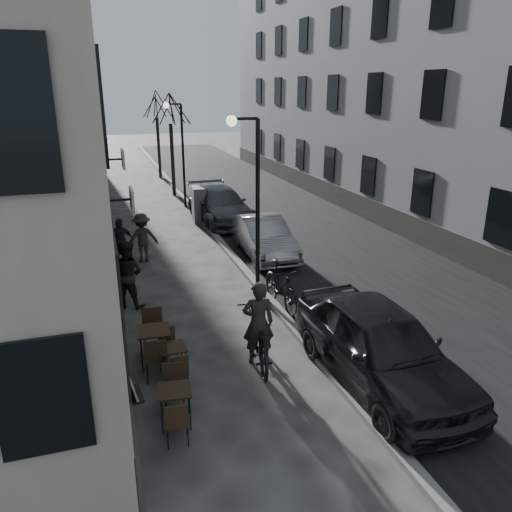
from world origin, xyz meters
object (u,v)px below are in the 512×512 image
sign_board (128,376)px  pedestrian_far (120,241)px  pedestrian_near (127,274)px  streetlamp_far (179,143)px  car_mid (264,237)px  streetlamp_near (252,189)px  bistro_set_a (175,403)px  car_far (220,205)px  tree_far (156,105)px  car_near (381,346)px  tree_near (170,109)px  pedestrian_mid (142,238)px  moped (281,286)px  utility_cabinet (199,204)px  bicycle (258,338)px  bistro_set_c (154,343)px  bistro_set_b (173,358)px

sign_board → pedestrian_far: (0.32, 8.04, 0.35)m
sign_board → pedestrian_near: size_ratio=0.59×
streetlamp_far → car_mid: 9.03m
streetlamp_near → bistro_set_a: (-3.01, -5.09, -2.73)m
car_far → tree_far: bearing=92.2°
streetlamp_near → car_near: (1.17, -5.00, -2.32)m
pedestrian_near → pedestrian_far: pedestrian_near is taller
tree_near → pedestrian_mid: bearing=-104.2°
sign_board → car_far: car_far is taller
pedestrian_near → car_far: 9.41m
pedestrian_far → car_far: 6.47m
streetlamp_far → car_mid: streetlamp_far is taller
tree_near → pedestrian_near: (-3.50, -14.60, -3.72)m
sign_board → moped: bearing=28.4°
car_far → streetlamp_far: bearing=106.2°
pedestrian_near → pedestrian_far: 3.66m
sign_board → utility_cabinet: (4.02, 12.87, 0.33)m
bicycle → car_far: 12.29m
streetlamp_near → pedestrian_near: 4.10m
tree_near → pedestrian_far: (-3.50, -10.94, -3.86)m
utility_cabinet → car_near: bearing=-82.1°
bistro_set_c → utility_cabinet: size_ratio=1.08×
streetlamp_near → pedestrian_near: bearing=173.3°
bistro_set_a → sign_board: (-0.74, 1.10, 0.02)m
sign_board → pedestrian_far: bearing=81.1°
pedestrian_far → car_near: 10.16m
sign_board → pedestrian_far: size_ratio=0.70×
bistro_set_c → car_far: car_far is taller
car_mid → bistro_set_c: bearing=-124.6°
utility_cabinet → car_near: size_ratio=0.32×
streetlamp_far → tree_near: bearing=88.6°
tree_near → bistro_set_c: size_ratio=3.37×
bistro_set_a → bistro_set_b: size_ratio=1.04×
streetlamp_near → utility_cabinet: streetlamp_near is taller
utility_cabinet → bistro_set_b: bearing=-99.8°
bicycle → pedestrian_near: pedestrian_near is taller
streetlamp_near → car_far: 9.02m
tree_far → pedestrian_far: size_ratio=3.54×
sign_board → car_far: 13.52m
streetlamp_far → moped: size_ratio=2.39×
pedestrian_far → tree_far: bearing=61.3°
pedestrian_near → car_far: (4.60, 8.21, -0.20)m
bistro_set_b → bistro_set_c: size_ratio=0.83×
tree_far → utility_cabinet: (0.20, -12.11, -3.88)m
car_near → utility_cabinet: bearing=92.1°
streetlamp_near → bistro_set_a: size_ratio=3.50×
moped → bicycle: bearing=-123.1°
streetlamp_far → pedestrian_near: (-3.43, -11.60, -2.21)m
car_near → car_mid: car_near is taller
streetlamp_far → streetlamp_near: bearing=-90.0°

